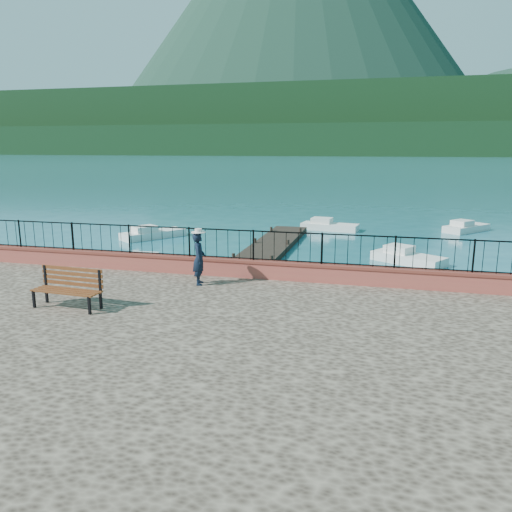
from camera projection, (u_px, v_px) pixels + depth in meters
The scene contains 16 objects.
ground at pixel (229, 358), 12.93m from camera, with size 2000.00×2000.00×0.00m, color #19596B.
promenade at pixel (103, 488), 7.13m from camera, with size 30.00×20.00×1.20m, color #332821.
parapet at pixel (262, 269), 16.11m from camera, with size 28.00×0.46×0.58m, color #A2483A.
railing at pixel (262, 246), 15.95m from camera, with size 27.00×0.05×0.95m, color black.
dock at pixel (262, 254), 24.74m from camera, with size 2.00×16.00×0.30m, color #2D231C.
far_forest at pixel (380, 140), 294.87m from camera, with size 900.00×60.00×18.00m, color black.
foothills at pixel (382, 122), 348.85m from camera, with size 900.00×120.00×44.00m, color black.
volcano at pixel (298, 5), 663.47m from camera, with size 560.00×560.00×380.00m, color #142D23.
park_bench at pixel (68, 296), 13.11m from camera, with size 1.92×0.74×1.05m.
person at pixel (199, 259), 15.25m from camera, with size 0.59×0.39×1.62m, color black.
hat at pixel (198, 231), 15.07m from camera, with size 0.44×0.44×0.12m, color silver.
boat_0 at pixel (153, 262), 21.82m from camera, with size 3.62×1.30×0.80m, color silver.
boat_1 at pixel (408, 255), 23.38m from camera, with size 3.35×1.30×0.80m, color white.
boat_3 at pixel (153, 231), 29.86m from camera, with size 3.84×1.30×0.80m, color silver.
boat_4 at pixel (330, 224), 32.70m from camera, with size 3.66×1.30×0.80m, color silver.
boat_5 at pixel (467, 225), 32.10m from camera, with size 3.38×1.30×0.80m, color silver.
Camera 1 is at (3.67, -11.51, 5.37)m, focal length 35.00 mm.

